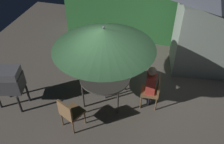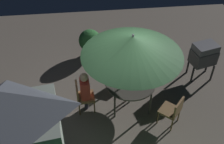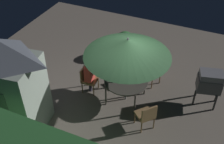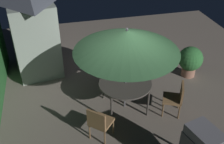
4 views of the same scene
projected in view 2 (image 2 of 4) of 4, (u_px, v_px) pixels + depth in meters
name	position (u px, v px, depth m)	size (l,w,h in m)	color
ground_plane	(116.00, 106.00, 7.72)	(11.00, 11.00, 0.00)	#6B6056
patio_table	(130.00, 83.00, 7.35)	(1.34, 1.34, 0.78)	#47423D
patio_umbrella	(132.00, 46.00, 6.54)	(2.51, 2.51, 2.28)	#4C4C51
bbq_grill	(204.00, 55.00, 8.11)	(0.80, 0.66, 1.20)	#47474C
chair_near_shed	(82.00, 95.00, 7.31)	(0.50, 0.49, 0.90)	olive
chair_far_side	(173.00, 110.00, 6.92)	(0.65, 0.65, 0.90)	olive
chair_toward_hedge	(141.00, 61.00, 8.41)	(0.61, 0.62, 0.90)	olive
potted_plant_by_shed	(90.00, 42.00, 9.14)	(0.74, 0.74, 0.97)	#936651
person_in_red	(85.00, 88.00, 7.15)	(0.26, 0.36, 1.26)	#CC3D33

